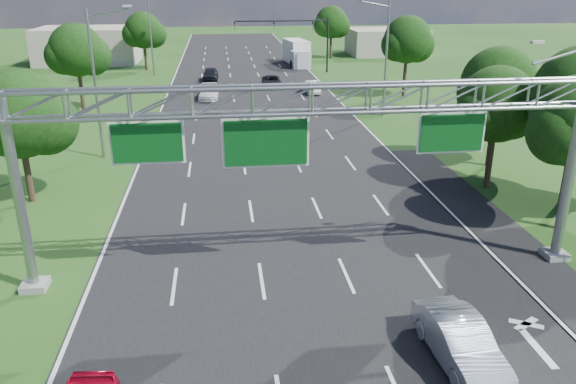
{
  "coord_description": "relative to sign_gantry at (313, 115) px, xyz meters",
  "views": [
    {
      "loc": [
        -3.18,
        -8.99,
        11.87
      ],
      "look_at": [
        -0.62,
        12.06,
        3.71
      ],
      "focal_mm": 35.0,
      "sensor_mm": 36.0,
      "label": 1
    }
  ],
  "objects": [
    {
      "name": "ground",
      "position": [
        -0.33,
        18.0,
        -6.89
      ],
      "size": [
        220.0,
        220.0,
        0.0
      ],
      "primitive_type": "plane",
      "color": "#1C4514",
      "rests_on": "ground"
    },
    {
      "name": "road",
      "position": [
        -0.33,
        18.0,
        -6.89
      ],
      "size": [
        18.0,
        180.0,
        0.02
      ],
      "primitive_type": "cube",
      "color": "black",
      "rests_on": "ground"
    },
    {
      "name": "road_flare",
      "position": [
        9.87,
        2.0,
        -6.89
      ],
      "size": [
        3.0,
        30.0,
        0.02
      ],
      "primitive_type": "cube",
      "color": "black",
      "rests_on": "ground"
    },
    {
      "name": "sign_gantry",
      "position": [
        0.0,
        0.0,
        0.0
      ],
      "size": [
        23.5,
        1.0,
        9.56
      ],
      "color": "gray",
      "rests_on": "ground"
    },
    {
      "name": "traffic_signal",
      "position": [
        7.15,
        53.0,
        -1.72
      ],
      "size": [
        12.21,
        0.24,
        7.0
      ],
      "color": "black",
      "rests_on": "ground"
    },
    {
      "name": "streetlight_l_near",
      "position": [
        -11.63,
        18.0,
        -1.31
      ],
      "size": [
        2.97,
        0.22,
        10.16
      ],
      "color": "gray",
      "rests_on": "ground"
    },
    {
      "name": "streetlight_l_far",
      "position": [
        -11.63,
        53.0,
        -1.31
      ],
      "size": [
        2.97,
        0.22,
        10.16
      ],
      "color": "gray",
      "rests_on": "ground"
    },
    {
      "name": "streetlight_r_mid",
      "position": [
        10.97,
        28.0,
        -1.31
      ],
      "size": [
        2.97,
        0.22,
        10.16
      ],
      "color": "gray",
      "rests_on": "ground"
    },
    {
      "name": "tree_cluster_right",
      "position": [
        14.47,
        7.19,
        -1.58
      ],
      "size": [
        9.91,
        14.6,
        8.68
      ],
      "color": "#2D2116",
      "rests_on": "ground"
    },
    {
      "name": "tree_verge_la",
      "position": [
        -14.25,
        10.04,
        -2.13
      ],
      "size": [
        5.76,
        4.8,
        7.4
      ],
      "color": "#2D2116",
      "rests_on": "ground"
    },
    {
      "name": "tree_verge_lb",
      "position": [
        -16.25,
        33.04,
        -1.48
      ],
      "size": [
        5.76,
        4.8,
        8.06
      ],
      "color": "#2D2116",
      "rests_on": "ground"
    },
    {
      "name": "tree_verge_lc",
      "position": [
        -13.25,
        58.04,
        -1.92
      ],
      "size": [
        5.76,
        4.8,
        7.62
      ],
      "color": "#2D2116",
      "rests_on": "ground"
    },
    {
      "name": "tree_verge_rd",
      "position": [
        15.75,
        36.04,
        -1.26
      ],
      "size": [
        5.76,
        4.8,
        8.28
      ],
      "color": "#2D2116",
      "rests_on": "ground"
    },
    {
      "name": "tree_verge_re",
      "position": [
        13.75,
        66.04,
        -1.7
      ],
      "size": [
        5.76,
        4.8,
        7.84
      ],
      "color": "#2D2116",
      "rests_on": "ground"
    },
    {
      "name": "building_left",
      "position": [
        -22.33,
        66.0,
        -4.39
      ],
      "size": [
        14.0,
        10.0,
        5.0
      ],
      "primitive_type": "cube",
      "color": "#A89D8D",
      "rests_on": "ground"
    },
    {
      "name": "building_right",
      "position": [
        23.67,
        70.0,
        -4.89
      ],
      "size": [
        12.0,
        9.0,
        4.0
      ],
      "primitive_type": "cube",
      "color": "#A89D8D",
      "rests_on": "ground"
    },
    {
      "name": "silver_sedan",
      "position": [
        3.9,
        -6.49,
        -6.14
      ],
      "size": [
        1.85,
        4.67,
        1.51
      ],
      "primitive_type": "imported",
      "rotation": [
        0.0,
        0.0,
        0.06
      ],
      "color": "silver",
      "rests_on": "ground"
    },
    {
      "name": "car_queue_a",
      "position": [
        -4.67,
        37.4,
        -6.22
      ],
      "size": [
        2.02,
        4.71,
        1.35
      ],
      "primitive_type": "imported",
      "rotation": [
        0.0,
        0.0,
        -0.03
      ],
      "color": "white",
      "rests_on": "ground"
    },
    {
      "name": "car_queue_b",
      "position": [
        2.44,
        43.38,
        -6.27
      ],
      "size": [
        2.08,
        4.5,
        1.25
      ],
      "primitive_type": "imported",
      "rotation": [
        0.0,
        0.0,
        0.0
      ],
      "color": "black",
      "rests_on": "ground"
    },
    {
      "name": "car_queue_c",
      "position": [
        -4.6,
        48.55,
        -6.13
      ],
      "size": [
        1.98,
        4.52,
        1.52
      ],
      "primitive_type": "imported",
      "rotation": [
        0.0,
        0.0,
        -0.04
      ],
      "color": "black",
      "rests_on": "ground"
    },
    {
      "name": "car_queue_d",
      "position": [
        6.37,
        39.21,
        -6.25
      ],
      "size": [
        1.51,
        3.96,
        1.29
      ],
      "primitive_type": "imported",
      "rotation": [
        0.0,
        0.0,
        0.04
      ],
      "color": "white",
      "rests_on": "ground"
    },
    {
      "name": "box_truck",
      "position": [
        7.67,
        60.45,
        -5.28
      ],
      "size": [
        3.37,
        9.16,
        3.37
      ],
      "rotation": [
        0.0,
        0.0,
        0.13
      ],
      "color": "white",
      "rests_on": "ground"
    }
  ]
}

